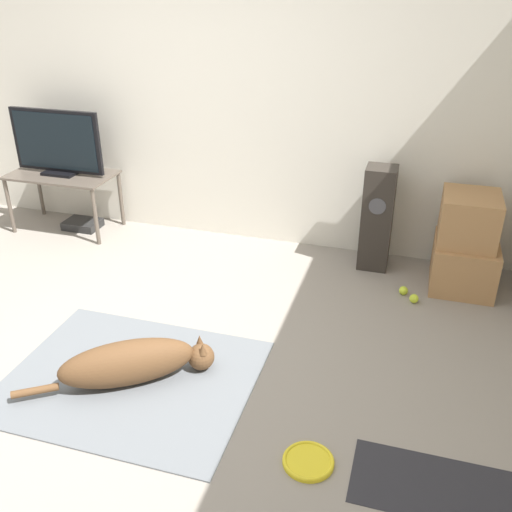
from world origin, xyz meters
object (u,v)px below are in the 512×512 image
at_px(cardboard_box_lower, 464,264).
at_px(floor_speaker, 377,218).
at_px(tennis_ball_by_boxes, 414,299).
at_px(tennis_ball_near_speaker, 403,291).
at_px(cardboard_box_upper, 469,219).
at_px(dog, 133,363).
at_px(tv_stand, 63,181).
at_px(frisbee, 308,461).
at_px(game_console, 83,224).
at_px(tv, 57,143).

distance_m(cardboard_box_lower, floor_speaker, 0.74).
height_order(tennis_ball_by_boxes, tennis_ball_near_speaker, same).
height_order(cardboard_box_upper, tennis_ball_by_boxes, cardboard_box_upper).
bearing_deg(cardboard_box_lower, dog, -136.75).
bearing_deg(tv_stand, frisbee, -38.03).
height_order(frisbee, game_console, game_console).
relative_size(cardboard_box_upper, tv, 0.53).
xyz_separation_m(dog, game_console, (-1.52, 1.88, -0.11)).
distance_m(cardboard_box_upper, tennis_ball_near_speaker, 0.71).
bearing_deg(tennis_ball_near_speaker, frisbee, -100.75).
bearing_deg(frisbee, cardboard_box_upper, 70.57).
distance_m(cardboard_box_lower, tv_stand, 3.51).
relative_size(frisbee, tv_stand, 0.28).
bearing_deg(game_console, tv_stand, -160.76).
distance_m(tv_stand, tennis_ball_near_speaker, 3.14).
distance_m(floor_speaker, tv, 2.84).
height_order(cardboard_box_upper, tv_stand, cardboard_box_upper).
distance_m(floor_speaker, tennis_ball_near_speaker, 0.63).
bearing_deg(cardboard_box_upper, floor_speaker, 169.23).
relative_size(cardboard_box_lower, tv, 0.61).
distance_m(floor_speaker, tennis_ball_by_boxes, 0.73).
bearing_deg(floor_speaker, tennis_ball_near_speaker, -55.88).
xyz_separation_m(frisbee, tv, (-2.75, 2.15, 0.80)).
relative_size(tv_stand, game_console, 2.91).
relative_size(cardboard_box_lower, cardboard_box_upper, 1.14).
bearing_deg(tennis_ball_by_boxes, floor_speaker, 125.41).
relative_size(cardboard_box_upper, tennis_ball_near_speaker, 6.89).
bearing_deg(dog, tv_stand, 131.60).
bearing_deg(game_console, dog, -51.06).
bearing_deg(floor_speaker, tv_stand, -178.73).
relative_size(cardboard_box_lower, game_console, 1.60).
height_order(cardboard_box_upper, tennis_ball_near_speaker, cardboard_box_upper).
bearing_deg(cardboard_box_upper, tennis_ball_near_speaker, -144.64).
xyz_separation_m(cardboard_box_lower, tv, (-3.50, 0.08, 0.63)).
bearing_deg(floor_speaker, dog, -121.89).
relative_size(tennis_ball_by_boxes, tennis_ball_near_speaker, 1.00).
bearing_deg(cardboard_box_lower, frisbee, -110.03).
relative_size(frisbee, tennis_ball_near_speaker, 3.93).
distance_m(dog, cardboard_box_lower, 2.57).
relative_size(frisbee, tennis_ball_by_boxes, 3.93).
distance_m(tennis_ball_near_speaker, game_console, 3.00).
bearing_deg(frisbee, game_console, 140.27).
xyz_separation_m(cardboard_box_upper, tennis_ball_by_boxes, (-0.31, -0.37, -0.52)).
distance_m(cardboard_box_lower, tv, 3.56).
distance_m(dog, cardboard_box_upper, 2.60).
bearing_deg(cardboard_box_lower, cardboard_box_upper, 139.99).
relative_size(tv_stand, tennis_ball_near_speaker, 14.26).
height_order(tennis_ball_near_speaker, game_console, game_console).
height_order(floor_speaker, tv_stand, floor_speaker).
bearing_deg(game_console, tv, -162.01).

